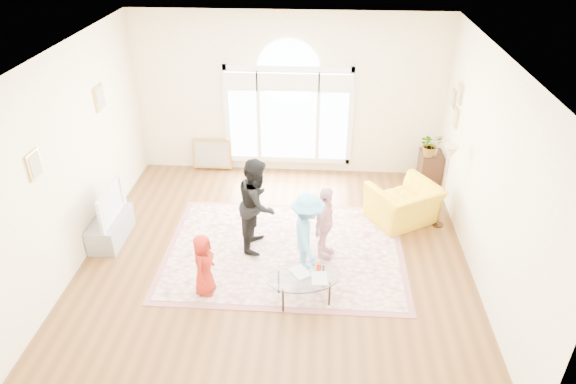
# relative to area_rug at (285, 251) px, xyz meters

# --- Properties ---
(ground) EXTENTS (6.00, 6.00, 0.00)m
(ground) POSITION_rel_area_rug_xyz_m (-0.13, -0.16, -0.01)
(ground) COLOR #55361A
(ground) RESTS_ON ground
(room_shell) EXTENTS (6.00, 6.00, 6.00)m
(room_shell) POSITION_rel_area_rug_xyz_m (-0.12, 2.67, 1.56)
(room_shell) COLOR #FFF2C9
(room_shell) RESTS_ON ground
(area_rug) EXTENTS (3.60, 2.60, 0.02)m
(area_rug) POSITION_rel_area_rug_xyz_m (0.00, 0.00, 0.00)
(area_rug) COLOR beige
(area_rug) RESTS_ON ground
(rug_border) EXTENTS (3.80, 2.80, 0.01)m
(rug_border) POSITION_rel_area_rug_xyz_m (0.00, 0.00, -0.00)
(rug_border) COLOR #975757
(rug_border) RESTS_ON ground
(tv_console) EXTENTS (0.45, 1.00, 0.42)m
(tv_console) POSITION_rel_area_rug_xyz_m (-2.88, 0.14, 0.20)
(tv_console) COLOR gray
(tv_console) RESTS_ON ground
(television) EXTENTS (0.17, 1.00, 0.58)m
(television) POSITION_rel_area_rug_xyz_m (-2.87, 0.14, 0.70)
(television) COLOR black
(television) RESTS_ON tv_console
(coffee_table) EXTENTS (1.15, 0.88, 0.54)m
(coffee_table) POSITION_rel_area_rug_xyz_m (0.35, -1.12, 0.39)
(coffee_table) COLOR silver
(coffee_table) RESTS_ON ground
(armchair) EXTENTS (1.41, 1.36, 0.70)m
(armchair) POSITION_rel_area_rug_xyz_m (1.99, 1.02, 0.34)
(armchair) COLOR yellow
(armchair) RESTS_ON ground
(side_cabinet) EXTENTS (0.40, 0.50, 0.70)m
(side_cabinet) POSITION_rel_area_rug_xyz_m (2.65, 2.34, 0.34)
(side_cabinet) COLOR black
(side_cabinet) RESTS_ON ground
(floor_lamp) EXTENTS (0.29, 0.29, 1.51)m
(floor_lamp) POSITION_rel_area_rug_xyz_m (2.60, 0.93, 1.27)
(floor_lamp) COLOR black
(floor_lamp) RESTS_ON ground
(plant_pedestal) EXTENTS (0.20, 0.20, 0.70)m
(plant_pedestal) POSITION_rel_area_rug_xyz_m (2.57, 2.23, 0.34)
(plant_pedestal) COLOR white
(plant_pedestal) RESTS_ON ground
(potted_plant) EXTENTS (0.50, 0.46, 0.46)m
(potted_plant) POSITION_rel_area_rug_xyz_m (2.57, 2.23, 0.92)
(potted_plant) COLOR #33722D
(potted_plant) RESTS_ON plant_pedestal
(leaning_picture) EXTENTS (0.80, 0.14, 0.62)m
(leaning_picture) POSITION_rel_area_rug_xyz_m (-1.69, 2.74, -0.01)
(leaning_picture) COLOR tan
(leaning_picture) RESTS_ON ground
(child_red) EXTENTS (0.35, 0.49, 0.95)m
(child_red) POSITION_rel_area_rug_xyz_m (-1.06, -1.05, 0.49)
(child_red) COLOR #9E2114
(child_red) RESTS_ON area_rug
(child_black) EXTENTS (0.63, 0.79, 1.55)m
(child_black) POSITION_rel_area_rug_xyz_m (-0.43, 0.13, 0.78)
(child_black) COLOR black
(child_black) RESTS_ON area_rug
(child_pink) EXTENTS (0.50, 0.77, 1.22)m
(child_pink) POSITION_rel_area_rug_xyz_m (0.62, -0.09, 0.62)
(child_pink) COLOR #ECABB5
(child_pink) RESTS_ON area_rug
(child_blue) EXTENTS (0.65, 0.94, 1.34)m
(child_blue) POSITION_rel_area_rug_xyz_m (0.37, -0.50, 0.68)
(child_blue) COLOR #5EB2E1
(child_blue) RESTS_ON area_rug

